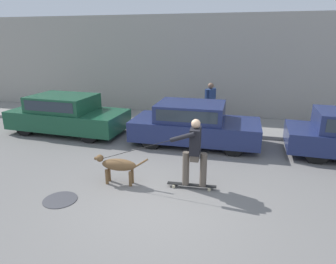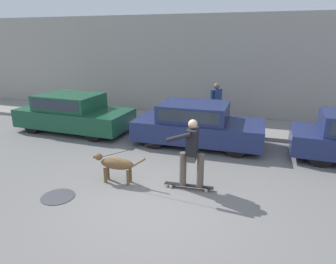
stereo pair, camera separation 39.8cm
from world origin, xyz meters
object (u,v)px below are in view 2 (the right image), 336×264
at_px(parked_car_1, 197,125).
at_px(dog, 116,164).
at_px(pedestrian_with_bag, 216,102).
at_px(parked_car_0, 73,113).
at_px(skateboarder, 191,151).

distance_m(parked_car_1, dog, 3.39).
bearing_deg(parked_car_1, pedestrian_with_bag, 82.75).
distance_m(parked_car_0, dog, 4.63).
height_order(parked_car_0, dog, parked_car_0).
relative_size(dog, pedestrian_with_bag, 0.83).
xyz_separation_m(parked_car_0, dog, (3.37, -3.17, -0.19)).
height_order(dog, skateboarder, skateboarder).
bearing_deg(parked_car_0, skateboarder, -28.40).
xyz_separation_m(parked_car_1, skateboarder, (0.55, -2.95, 0.28)).
relative_size(parked_car_1, dog, 3.13).
xyz_separation_m(parked_car_1, dog, (-1.18, -3.17, -0.18)).
bearing_deg(dog, parked_car_1, -114.63).
height_order(parked_car_0, parked_car_1, parked_car_0).
relative_size(skateboarder, pedestrian_with_bag, 1.75).
bearing_deg(dog, skateboarder, -176.78).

